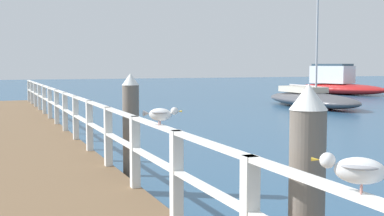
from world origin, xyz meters
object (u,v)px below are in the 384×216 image
at_px(dock_piling_near, 306,214).
at_px(dock_piling_far, 131,133).
at_px(seagull_foreground, 358,169).
at_px(boat_2, 311,99).
at_px(boat_1, 338,84).
at_px(seagull_background, 161,114).

xyz_separation_m(dock_piling_near, dock_piling_far, (0.00, 5.11, 0.00)).
bearing_deg(seagull_foreground, dock_piling_far, 41.88).
relative_size(seagull_foreground, boat_2, 0.05).
xyz_separation_m(dock_piling_near, boat_1, (22.07, 27.85, -0.28)).
distance_m(dock_piling_far, seagull_background, 2.80).
bearing_deg(boat_1, dock_piling_far, -152.41).
bearing_deg(boat_1, seagull_foreground, -146.13).
relative_size(dock_piling_far, seagull_background, 5.09).
height_order(seagull_foreground, seagull_background, same).
xyz_separation_m(seagull_foreground, seagull_background, (0.01, 3.43, 0.00)).
bearing_deg(dock_piling_far, seagull_background, -97.85).
distance_m(boat_1, boat_2, 12.46).
height_order(dock_piling_near, boat_1, boat_1).
bearing_deg(boat_1, seagull_background, -149.67).
bearing_deg(boat_2, boat_1, -132.25).
height_order(seagull_background, boat_2, boat_2).
distance_m(dock_piling_near, seagull_foreground, 1.24).
xyz_separation_m(dock_piling_far, seagull_background, (-0.37, -2.71, 0.58)).
relative_size(boat_1, boat_2, 1.01).
xyz_separation_m(seagull_background, boat_2, (13.78, 16.51, -1.19)).
distance_m(seagull_foreground, boat_2, 24.28).
height_order(dock_piling_far, boat_1, boat_1).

